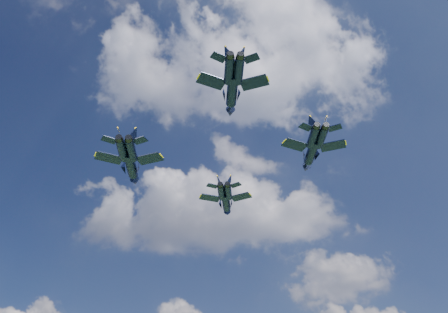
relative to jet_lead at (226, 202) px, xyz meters
The scene contains 4 objects.
jet_lead is the anchor object (origin of this frame).
jet_left 25.45m from the jet_lead, 132.18° to the right, with size 13.64×17.86×4.23m.
jet_right 24.98m from the jet_lead, 39.34° to the right, with size 12.91×16.95×4.01m.
jet_slot 37.14m from the jet_lead, 81.54° to the right, with size 11.74×15.43×3.65m.
Camera 1 is at (8.68, -72.71, 11.49)m, focal length 35.00 mm.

